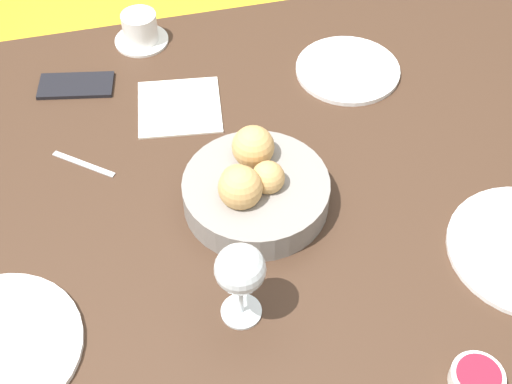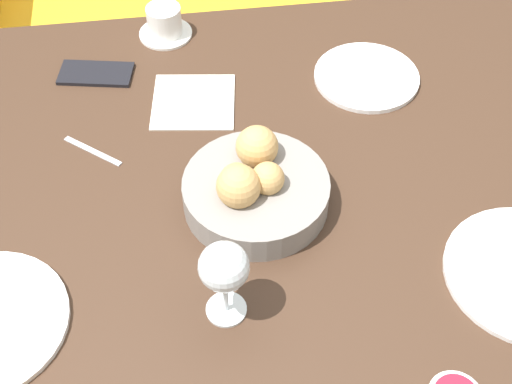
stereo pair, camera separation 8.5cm
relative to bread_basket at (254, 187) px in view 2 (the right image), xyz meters
name	(u,v)px [view 2 (the right image)]	position (x,y,z in m)	size (l,w,h in m)	color
ground_plane	(261,365)	(0.02, 0.04, -0.74)	(10.00, 10.00, 0.00)	#6B6056
dining_table	(262,208)	(0.02, 0.04, -0.11)	(1.54, 1.07, 0.70)	#3D281C
bread_basket	(254,187)	(0.00, 0.00, 0.00)	(0.25, 0.25, 0.12)	gray
plate_far_center	(367,77)	(0.27, 0.30, -0.04)	(0.22, 0.22, 0.01)	white
wine_glass	(224,269)	(-0.07, -0.21, 0.07)	(0.08, 0.08, 0.16)	silver
coffee_cup	(165,23)	(-0.13, 0.50, -0.01)	(0.12, 0.12, 0.07)	white
spoon_coffee	(93,151)	(-0.28, 0.16, -0.04)	(0.11, 0.09, 0.00)	#B7B7BC
napkin	(194,102)	(-0.09, 0.27, -0.04)	(0.18, 0.18, 0.00)	silver
cell_phone	(96,74)	(-0.28, 0.39, -0.04)	(0.16, 0.10, 0.01)	black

